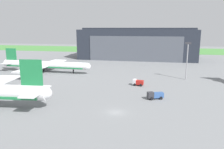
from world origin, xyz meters
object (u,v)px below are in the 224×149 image
(maintenance_hangar, at_px, (137,44))
(airliner_far_right, at_px, (44,65))
(stair_truck, at_px, (138,82))
(pushback_tractor, at_px, (155,95))
(apron_light_mast, at_px, (187,57))

(maintenance_hangar, height_order, airliner_far_right, maintenance_hangar)
(airliner_far_right, xyz_separation_m, stair_truck, (46.80, -16.78, -2.30))
(pushback_tractor, relative_size, apron_light_mast, 0.33)
(apron_light_mast, bearing_deg, pushback_tractor, -113.35)
(airliner_far_right, xyz_separation_m, pushback_tractor, (53.17, -31.78, -2.31))
(airliner_far_right, bearing_deg, apron_light_mast, -2.72)
(maintenance_hangar, distance_m, stair_truck, 76.73)
(airliner_far_right, height_order, stair_truck, airliner_far_right)
(maintenance_hangar, height_order, apron_light_mast, maintenance_hangar)
(maintenance_hangar, bearing_deg, apron_light_mast, -67.46)
(maintenance_hangar, distance_m, apron_light_mast, 67.37)
(maintenance_hangar, bearing_deg, stair_truck, -84.67)
(stair_truck, height_order, apron_light_mast, apron_light_mast)
(apron_light_mast, bearing_deg, maintenance_hangar, 112.54)
(maintenance_hangar, relative_size, stair_truck, 19.21)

